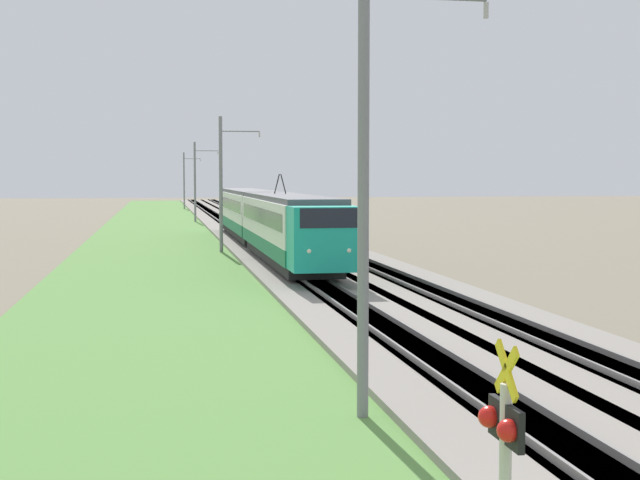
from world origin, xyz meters
name	(u,v)px	position (x,y,z in m)	size (l,w,h in m)	color
ballast_main	(259,247)	(50.00, 0.00, 0.15)	(240.00, 4.40, 0.30)	gray
ballast_adjacent	(317,246)	(50.00, -3.89, 0.15)	(240.00, 4.40, 0.30)	gray
track_main	(259,247)	(50.00, 0.00, 0.16)	(240.00, 1.57, 0.45)	#4C4238
track_adjacent	(317,246)	(50.00, -3.89, 0.16)	(240.00, 1.57, 0.45)	#4C4238
grass_verge	(158,250)	(50.00, 6.56, 0.06)	(240.00, 10.28, 0.12)	#5B8E42
passenger_train	(265,217)	(46.57, 0.00, 2.29)	(41.65, 2.91, 4.91)	#19A88E
catenary_mast_near	(366,181)	(8.12, 2.64, 4.65)	(0.22, 2.56, 9.02)	slate
catenary_mast_mid	(222,183)	(46.71, 2.64, 4.37)	(0.22, 2.56, 8.45)	slate
catenary_mast_far	(196,181)	(85.30, 2.64, 4.34)	(0.22, 2.56, 8.39)	slate
catenary_mast_distant	(184,180)	(123.88, 2.64, 4.32)	(0.22, 2.56, 8.36)	slate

